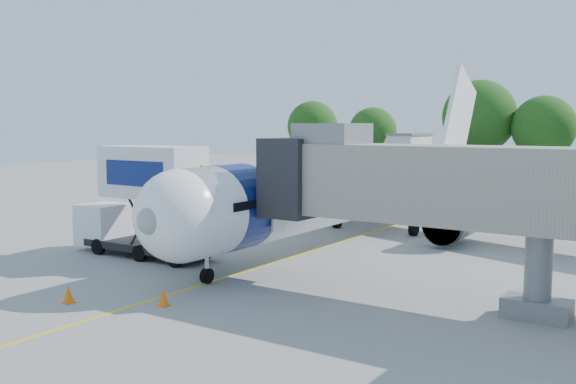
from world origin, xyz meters
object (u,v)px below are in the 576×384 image
Objects in this scene: ground_tug at (13,325)px; jet_bridge at (414,184)px; catering_hiloader at (144,201)px; aircraft at (360,186)px.

jet_bridge is at bearing 73.78° from ground_tug.
jet_bridge is 14.35m from catering_hiloader.
catering_hiloader is at bearing 136.14° from ground_tug.
jet_bridge is at bearing 0.01° from catering_hiloader.
ground_tug is at bearing -88.07° from aircraft.
aircraft reaches higher than jet_bridge.
aircraft is at bearing 125.70° from jet_bridge.
jet_bridge is 14.27m from ground_tug.
jet_bridge is (7.99, -11.12, 1.39)m from aircraft.
jet_bridge reaches higher than catering_hiloader.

